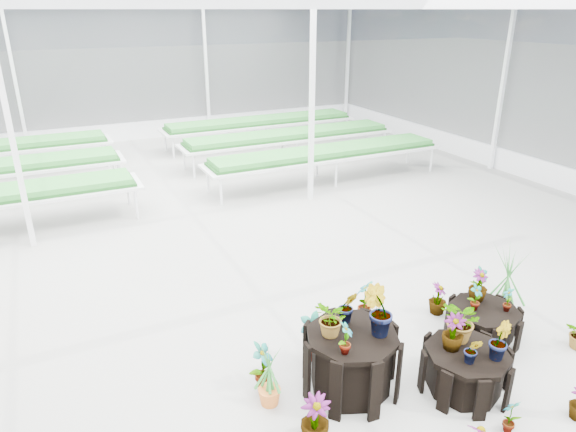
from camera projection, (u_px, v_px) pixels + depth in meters
name	position (u px, v px, depth m)	size (l,w,h in m)	color
ground_plane	(259.00, 311.00, 7.69)	(24.00, 24.00, 0.00)	gray
greenhouse_shell	(256.00, 166.00, 6.85)	(18.00, 24.00, 4.50)	white
steel_frame	(256.00, 166.00, 6.85)	(18.00, 24.00, 4.50)	silver
nursery_benches	(153.00, 163.00, 13.54)	(16.00, 7.00, 0.84)	silver
plinth_tall	(351.00, 361.00, 5.99)	(1.12, 1.12, 0.76)	black
plinth_mid	(465.00, 370.00, 6.01)	(1.01, 1.01, 0.53)	black
plinth_low	(483.00, 322.00, 7.02)	(0.97, 0.97, 0.44)	black
nursery_plants	(421.00, 328.00, 6.32)	(4.58, 3.10, 1.37)	#2D7930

